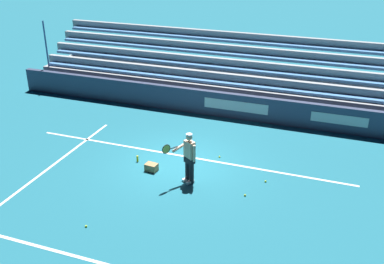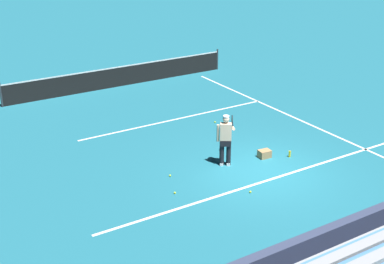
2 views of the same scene
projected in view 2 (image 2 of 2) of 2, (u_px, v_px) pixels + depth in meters
name	position (u px, v px, depth m)	size (l,w,h in m)	color
ground_plane	(264.00, 172.00, 16.92)	(160.00, 160.00, 0.00)	#1E6B7F
court_baseline_white	(274.00, 178.00, 16.52)	(12.00, 0.10, 0.01)	white
court_sideline_white	(280.00, 111.00, 22.06)	(0.10, 12.00, 0.01)	white
court_service_line_white	(176.00, 119.00, 21.23)	(8.22, 0.10, 0.01)	white
back_wall_sponsor_board	(383.00, 224.00, 13.10)	(20.00, 0.25, 1.10)	#384260
tennis_player	(226.00, 140.00, 17.07)	(0.94, 0.85, 1.71)	black
ball_box_cardboard	(264.00, 154.00, 17.89)	(0.40, 0.30, 0.26)	#A87F51
tennis_ball_far_left	(170.00, 176.00, 16.63)	(0.07, 0.07, 0.07)	#CCE533
tennis_ball_toward_net	(175.00, 193.00, 15.60)	(0.07, 0.07, 0.07)	#CCE533
tennis_ball_stray_back	(215.00, 122.00, 20.86)	(0.07, 0.07, 0.07)	#CCE533
tennis_ball_far_right	(250.00, 192.00, 15.66)	(0.07, 0.07, 0.07)	#CCE533
water_bottle	(290.00, 154.00, 17.92)	(0.07, 0.07, 0.22)	yellow
tennis_net	(121.00, 76.00, 25.08)	(11.09, 0.09, 1.07)	#33383D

